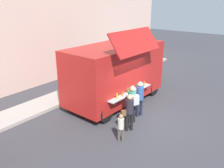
# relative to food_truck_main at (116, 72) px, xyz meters

# --- Properties ---
(ground_plane) EXTENTS (60.00, 60.00, 0.00)m
(ground_plane) POSITION_rel_food_truck_main_xyz_m (-0.51, -2.33, -1.66)
(ground_plane) COLOR #38383D
(curb_strip) EXTENTS (28.00, 1.60, 0.15)m
(curb_strip) POSITION_rel_food_truck_main_xyz_m (-4.00, 2.62, -1.58)
(curb_strip) COLOR #9E998E
(curb_strip) RESTS_ON ground
(food_truck_main) EXTENTS (5.62, 3.29, 3.97)m
(food_truck_main) POSITION_rel_food_truck_main_xyz_m (0.00, 0.00, 0.00)
(food_truck_main) COLOR #AD1E1A
(food_truck_main) RESTS_ON ground
(trash_bin) EXTENTS (0.60, 0.60, 0.86)m
(trash_bin) POSITION_rel_food_truck_main_xyz_m (4.18, 2.32, -1.23)
(trash_bin) COLOR #2E6436
(trash_bin) RESTS_ON ground
(customer_front_ordering) EXTENTS (0.35, 0.35, 1.71)m
(customer_front_ordering) POSITION_rel_food_truck_main_xyz_m (-0.67, -1.90, -0.64)
(customer_front_ordering) COLOR #1D2439
(customer_front_ordering) RESTS_ON ground
(customer_mid_with_backpack) EXTENTS (0.47, 0.57, 1.74)m
(customer_mid_with_backpack) POSITION_rel_food_truck_main_xyz_m (-1.46, -2.01, -0.59)
(customer_mid_with_backpack) COLOR black
(customer_mid_with_backpack) RESTS_ON ground
(customer_rear_waiting) EXTENTS (0.50, 0.43, 1.63)m
(customer_rear_waiting) POSITION_rel_food_truck_main_xyz_m (-2.08, -2.27, -0.69)
(customer_rear_waiting) COLOR black
(customer_rear_waiting) RESTS_ON ground
(child_near_queue) EXTENTS (0.24, 0.24, 1.17)m
(child_near_queue) POSITION_rel_food_truck_main_xyz_m (-2.95, -2.48, -0.96)
(child_near_queue) COLOR #504A41
(child_near_queue) RESTS_ON ground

